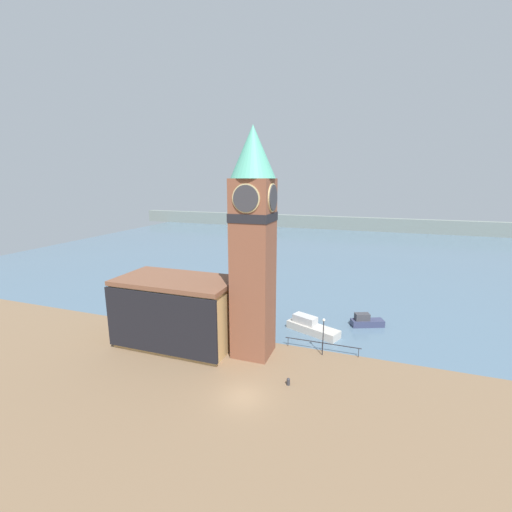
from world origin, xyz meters
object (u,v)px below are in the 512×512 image
(boat_near, at_px, (311,327))
(boat_far, at_px, (366,321))
(mooring_bollard_near, at_px, (288,381))
(pier_building, at_px, (177,311))
(lamp_post, at_px, (323,330))
(clock_tower, at_px, (253,240))

(boat_near, height_order, boat_far, boat_near)
(mooring_bollard_near, bearing_deg, pier_building, 164.63)
(mooring_bollard_near, distance_m, lamp_post, 7.61)
(pier_building, bearing_deg, boat_far, 30.80)
(clock_tower, relative_size, lamp_post, 5.62)
(boat_near, xyz_separation_m, boat_far, (6.59, 4.30, -0.08))
(pier_building, distance_m, boat_far, 24.70)
(clock_tower, height_order, pier_building, clock_tower)
(clock_tower, height_order, lamp_post, clock_tower)
(boat_far, distance_m, lamp_post, 10.89)
(boat_near, relative_size, lamp_post, 1.65)
(pier_building, distance_m, lamp_post, 16.95)
(boat_near, bearing_deg, clock_tower, -101.68)
(pier_building, relative_size, lamp_post, 3.16)
(clock_tower, xyz_separation_m, pier_building, (-9.26, -0.76, -8.89))
(clock_tower, xyz_separation_m, boat_near, (5.16, 7.46, -12.19))
(clock_tower, distance_m, mooring_bollard_near, 14.38)
(mooring_bollard_near, bearing_deg, clock_tower, 137.70)
(boat_near, height_order, mooring_bollard_near, boat_near)
(boat_far, relative_size, lamp_post, 1.03)
(clock_tower, distance_m, boat_near, 15.20)
(pier_building, bearing_deg, mooring_bollard_near, -15.37)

